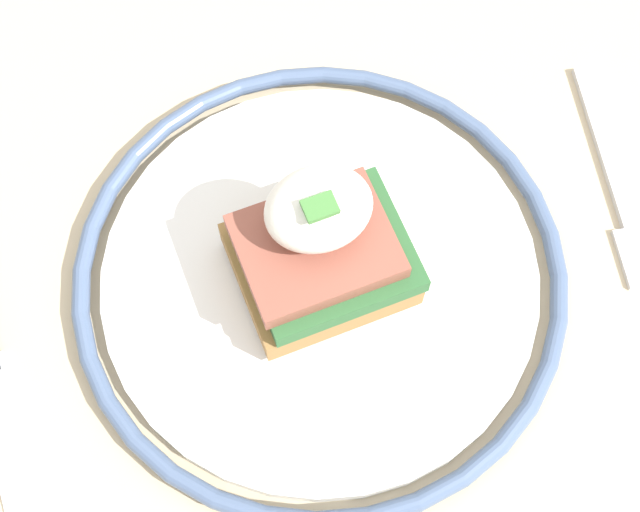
{
  "coord_description": "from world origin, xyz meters",
  "views": [
    {
      "loc": [
        0.1,
        0.18,
        1.21
      ],
      "look_at": [
        0.04,
        0.01,
        0.78
      ],
      "focal_mm": 50.0,
      "sensor_mm": 36.0,
      "label": 1
    }
  ],
  "objects": [
    {
      "name": "dining_table",
      "position": [
        0.0,
        0.0,
        0.62
      ],
      "size": [
        0.84,
        0.79,
        0.75
      ],
      "color": "#C6B28E",
      "rests_on": "ground_plane"
    },
    {
      "name": "sandwich",
      "position": [
        0.03,
        0.01,
        0.79
      ],
      "size": [
        0.09,
        0.08,
        0.08
      ],
      "color": "#9E703D",
      "rests_on": "plate"
    },
    {
      "name": "ground_plane",
      "position": [
        0.0,
        0.0,
        0.0
      ],
      "size": [
        6.0,
        6.0,
        0.0
      ],
      "primitive_type": "plane",
      "color": "gray"
    },
    {
      "name": "fork",
      "position": [
        -0.15,
        0.02,
        0.75
      ],
      "size": [
        0.05,
        0.15,
        0.0
      ],
      "color": "silver",
      "rests_on": "dining_table"
    },
    {
      "name": "plate",
      "position": [
        0.04,
        0.01,
        0.75
      ],
      "size": [
        0.27,
        0.27,
        0.02
      ],
      "color": "white",
      "rests_on": "dining_table"
    }
  ]
}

